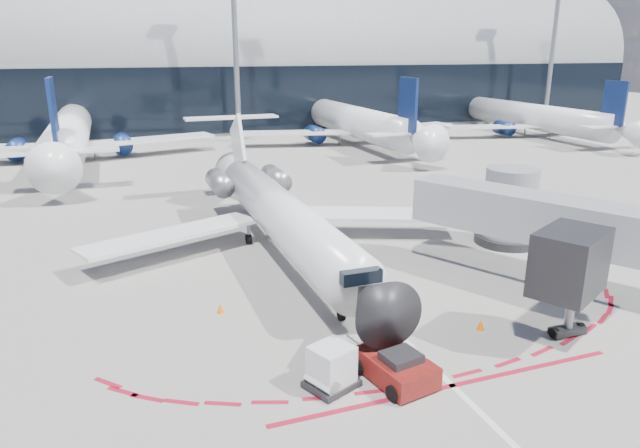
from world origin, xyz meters
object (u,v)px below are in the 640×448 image
object	(u,v)px
regional_jet	(277,210)
ramp_worker	(367,339)
uld_container	(332,367)
pushback_tug	(396,367)

from	to	relation	value
regional_jet	ramp_worker	xyz separation A→B (m)	(-0.21, -13.76, -1.63)
regional_jet	ramp_worker	world-z (taller)	regional_jet
regional_jet	uld_container	bearing A→B (deg)	-98.64
uld_container	ramp_worker	bearing A→B (deg)	13.09
pushback_tug	uld_container	world-z (taller)	uld_container
pushback_tug	uld_container	distance (m)	2.45
uld_container	regional_jet	bearing A→B (deg)	58.49
pushback_tug	uld_container	xyz separation A→B (m)	(-2.41, 0.37, 0.26)
ramp_worker	regional_jet	bearing A→B (deg)	-105.38
pushback_tug	uld_container	bearing A→B (deg)	160.40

